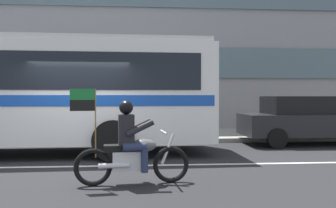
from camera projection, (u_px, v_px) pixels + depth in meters
name	position (u px, v px, depth m)	size (l,w,h in m)	color
ground_plane	(80.00, 162.00, 8.68)	(60.00, 60.00, 0.00)	black
sidewalk_curb	(103.00, 136.00, 13.76)	(28.00, 3.80, 0.15)	gray
lane_center_stripe	(75.00, 166.00, 8.08)	(26.60, 0.14, 0.01)	silver
office_building_facade	(108.00, 33.00, 15.93)	(28.00, 0.89, 9.09)	gray
motorcycle_with_rider	(131.00, 149.00, 6.42)	(2.19, 0.66, 1.78)	black
parked_sedan_curbside	(304.00, 119.00, 11.76)	(4.31, 1.87, 1.64)	black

